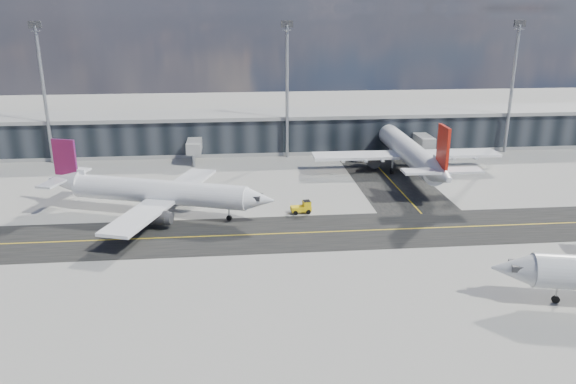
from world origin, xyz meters
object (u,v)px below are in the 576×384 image
at_px(airliner_af, 156,192).
at_px(airliner_redtail, 409,152).
at_px(service_van, 354,157).
at_px(baggage_tug, 303,207).

distance_m(airliner_af, airliner_redtail, 50.57).
relative_size(airliner_redtail, service_van, 8.45).
xyz_separation_m(airliner_af, service_van, (38.18, 29.96, -3.03)).
bearing_deg(airliner_af, baggage_tug, 104.77).
xyz_separation_m(baggage_tug, service_van, (15.04, 31.70, -0.28)).
bearing_deg(airliner_redtail, service_van, 129.26).
bearing_deg(airliner_redtail, airliner_af, -157.08).
bearing_deg(airliner_af, service_van, 147.19).
bearing_deg(service_van, baggage_tug, -138.36).
distance_m(airliner_af, baggage_tug, 23.36).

